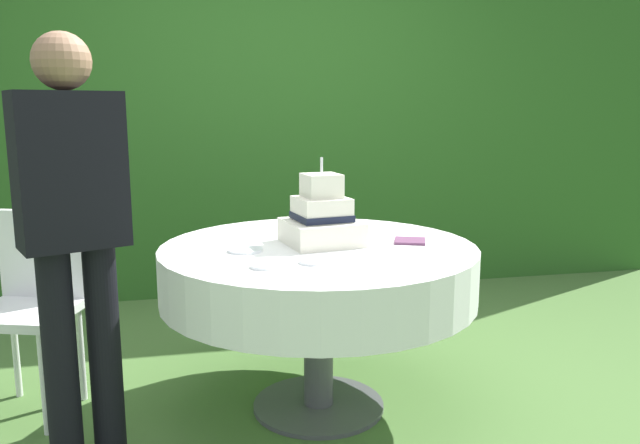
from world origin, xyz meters
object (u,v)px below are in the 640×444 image
(wedding_cake, at_px, (322,219))
(standing_person, at_px, (74,225))
(garden_chair, at_px, (33,292))
(serving_plate_left, at_px, (313,262))
(napkin_stack, at_px, (410,241))
(serving_plate_far, at_px, (265,266))
(serving_plate_right, at_px, (311,229))
(cake_table, at_px, (318,272))
(serving_plate_near, at_px, (245,250))

(wedding_cake, distance_m, standing_person, 1.02)
(standing_person, bearing_deg, garden_chair, 117.85)
(wedding_cake, distance_m, serving_plate_left, 0.37)
(napkin_stack, bearing_deg, serving_plate_far, -155.68)
(wedding_cake, distance_m, serving_plate_far, 0.48)
(serving_plate_right, bearing_deg, cake_table, -95.83)
(serving_plate_right, bearing_deg, serving_plate_left, -100.51)
(napkin_stack, distance_m, garden_chair, 1.69)
(standing_person, bearing_deg, serving_plate_right, 31.65)
(serving_plate_far, height_order, standing_person, standing_person)
(garden_chair, bearing_deg, serving_plate_right, 3.32)
(wedding_cake, bearing_deg, serving_plate_far, -128.95)
(serving_plate_near, relative_size, garden_chair, 0.16)
(napkin_stack, bearing_deg, cake_table, 177.24)
(wedding_cake, xyz_separation_m, serving_plate_near, (-0.34, -0.08, -0.10))
(napkin_stack, bearing_deg, serving_plate_left, -150.45)
(serving_plate_left, distance_m, standing_person, 0.88)
(garden_chair, bearing_deg, wedding_cake, -10.84)
(serving_plate_left, height_order, standing_person, standing_person)
(garden_chair, bearing_deg, cake_table, -12.64)
(garden_chair, bearing_deg, serving_plate_near, -19.52)
(cake_table, bearing_deg, serving_plate_left, -105.78)
(serving_plate_left, distance_m, napkin_stack, 0.57)
(garden_chair, bearing_deg, serving_plate_far, -32.21)
(cake_table, relative_size, napkin_stack, 10.17)
(cake_table, xyz_separation_m, standing_person, (-0.95, -0.26, 0.30))
(serving_plate_near, distance_m, garden_chair, 0.99)
(serving_plate_left, xyz_separation_m, standing_person, (-0.87, 0.04, 0.17))
(cake_table, xyz_separation_m, serving_plate_left, (-0.09, -0.30, 0.13))
(wedding_cake, relative_size, serving_plate_left, 3.59)
(serving_plate_far, xyz_separation_m, garden_chair, (-0.96, 0.61, -0.22))
(napkin_stack, xyz_separation_m, garden_chair, (-1.64, 0.30, -0.22))
(serving_plate_right, relative_size, standing_person, 0.08)
(serving_plate_near, distance_m, napkin_stack, 0.73)
(napkin_stack, bearing_deg, serving_plate_right, 135.44)
(garden_chair, distance_m, standing_person, 0.72)
(serving_plate_far, xyz_separation_m, serving_plate_left, (0.19, 0.03, 0.00))
(cake_table, height_order, serving_plate_far, serving_plate_far)
(napkin_stack, xyz_separation_m, standing_person, (-1.36, -0.24, 0.17))
(serving_plate_far, bearing_deg, serving_plate_near, 99.90)
(cake_table, height_order, standing_person, standing_person)
(serving_plate_far, relative_size, serving_plate_right, 0.85)
(serving_plate_far, relative_size, serving_plate_left, 1.06)
(serving_plate_far, distance_m, serving_plate_right, 0.75)
(cake_table, bearing_deg, standing_person, -164.81)
(garden_chair, bearing_deg, serving_plate_left, -26.72)
(serving_plate_near, height_order, serving_plate_left, same)
(wedding_cake, xyz_separation_m, serving_plate_right, (0.01, 0.31, -0.10))
(serving_plate_far, distance_m, serving_plate_left, 0.19)
(wedding_cake, height_order, garden_chair, wedding_cake)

